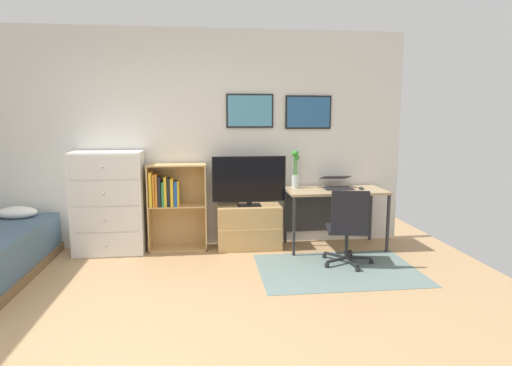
# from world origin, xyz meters

# --- Properties ---
(ground_plane) EXTENTS (7.20, 7.20, 0.00)m
(ground_plane) POSITION_xyz_m (0.00, 0.00, 0.00)
(ground_plane) COLOR tan
(wall_back_with_posters) EXTENTS (6.12, 0.09, 2.70)m
(wall_back_with_posters) POSITION_xyz_m (0.02, 2.43, 1.35)
(wall_back_with_posters) COLOR silver
(wall_back_with_posters) RESTS_ON ground_plane
(area_rug) EXTENTS (1.70, 1.20, 0.01)m
(area_rug) POSITION_xyz_m (1.91, 1.25, 0.00)
(area_rug) COLOR slate
(area_rug) RESTS_ON ground_plane
(dresser) EXTENTS (0.82, 0.46, 1.23)m
(dresser) POSITION_xyz_m (-0.64, 2.15, 0.61)
(dresser) COLOR white
(dresser) RESTS_ON ground_plane
(bookshelf) EXTENTS (0.71, 0.30, 1.06)m
(bookshelf) POSITION_xyz_m (0.10, 2.22, 0.62)
(bookshelf) COLOR tan
(bookshelf) RESTS_ON ground_plane
(tv_stand) EXTENTS (0.79, 0.41, 0.54)m
(tv_stand) POSITION_xyz_m (1.04, 2.17, 0.27)
(tv_stand) COLOR tan
(tv_stand) RESTS_ON ground_plane
(television) EXTENTS (0.91, 0.16, 0.62)m
(television) POSITION_xyz_m (1.04, 2.15, 0.85)
(television) COLOR black
(television) RESTS_ON tv_stand
(desk) EXTENTS (1.21, 0.62, 0.74)m
(desk) POSITION_xyz_m (2.11, 2.14, 0.61)
(desk) COLOR tan
(desk) RESTS_ON ground_plane
(office_chair) EXTENTS (0.58, 0.57, 0.86)m
(office_chair) POSITION_xyz_m (2.05, 1.36, 0.46)
(office_chair) COLOR #232326
(office_chair) RESTS_ON ground_plane
(laptop) EXTENTS (0.36, 0.39, 0.16)m
(laptop) POSITION_xyz_m (2.16, 2.17, 0.80)
(laptop) COLOR #333338
(laptop) RESTS_ON desk
(computer_mouse) EXTENTS (0.06, 0.10, 0.03)m
(computer_mouse) POSITION_xyz_m (2.43, 2.03, 0.76)
(computer_mouse) COLOR #262628
(computer_mouse) RESTS_ON desk
(bamboo_vase) EXTENTS (0.10, 0.10, 0.47)m
(bamboo_vase) POSITION_xyz_m (1.64, 2.26, 0.97)
(bamboo_vase) COLOR silver
(bamboo_vase) RESTS_ON desk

